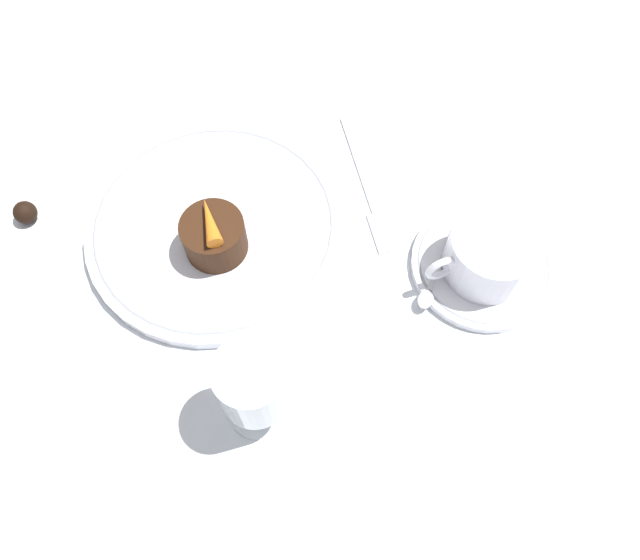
{
  "coord_description": "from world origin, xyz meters",
  "views": [
    {
      "loc": [
        0.02,
        0.33,
        0.58
      ],
      "look_at": [
        -0.07,
        0.08,
        0.04
      ],
      "focal_mm": 35.0,
      "sensor_mm": 36.0,
      "label": 1
    }
  ],
  "objects_px": {
    "dinner_plate": "(214,227)",
    "coffee_cup": "(490,253)",
    "fork": "(370,197)",
    "dessert_cake": "(214,237)",
    "wine_glass": "(253,386)"
  },
  "relations": [
    {
      "from": "coffee_cup",
      "to": "fork",
      "type": "height_order",
      "value": "coffee_cup"
    },
    {
      "from": "wine_glass",
      "to": "fork",
      "type": "relative_size",
      "value": 0.58
    },
    {
      "from": "wine_glass",
      "to": "fork",
      "type": "distance_m",
      "value": 0.27
    },
    {
      "from": "wine_glass",
      "to": "dessert_cake",
      "type": "relative_size",
      "value": 1.67
    },
    {
      "from": "dessert_cake",
      "to": "fork",
      "type": "bearing_deg",
      "value": -176.31
    },
    {
      "from": "dinner_plate",
      "to": "coffee_cup",
      "type": "xyz_separation_m",
      "value": [
        -0.25,
        0.14,
        0.03
      ]
    },
    {
      "from": "dinner_plate",
      "to": "fork",
      "type": "xyz_separation_m",
      "value": [
        -0.17,
        0.02,
        -0.01
      ]
    },
    {
      "from": "coffee_cup",
      "to": "wine_glass",
      "type": "xyz_separation_m",
      "value": [
        0.26,
        0.06,
        0.03
      ]
    },
    {
      "from": "coffee_cup",
      "to": "dessert_cake",
      "type": "relative_size",
      "value": 1.77
    },
    {
      "from": "fork",
      "to": "dessert_cake",
      "type": "bearing_deg",
      "value": 3.69
    },
    {
      "from": "fork",
      "to": "wine_glass",
      "type": "bearing_deg",
      "value": 44.8
    },
    {
      "from": "wine_glass",
      "to": "dessert_cake",
      "type": "xyz_separation_m",
      "value": [
        -0.01,
        -0.17,
        -0.03
      ]
    },
    {
      "from": "dinner_plate",
      "to": "coffee_cup",
      "type": "height_order",
      "value": "coffee_cup"
    },
    {
      "from": "coffee_cup",
      "to": "dessert_cake",
      "type": "distance_m",
      "value": 0.28
    },
    {
      "from": "dinner_plate",
      "to": "fork",
      "type": "distance_m",
      "value": 0.17
    }
  ]
}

